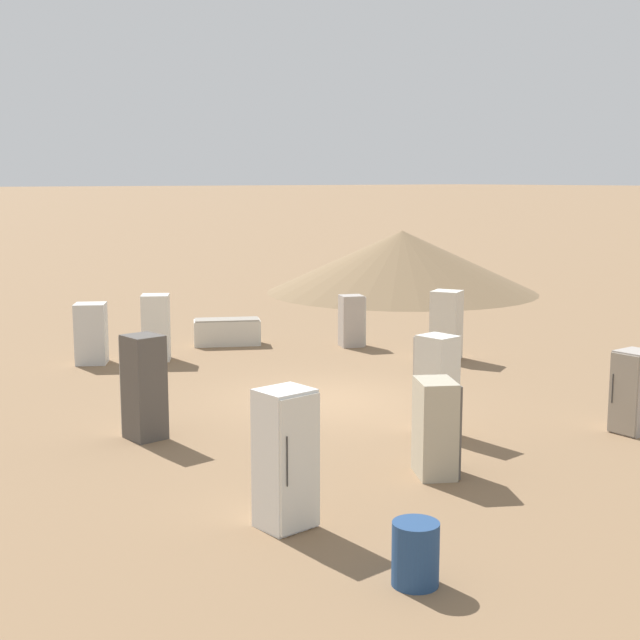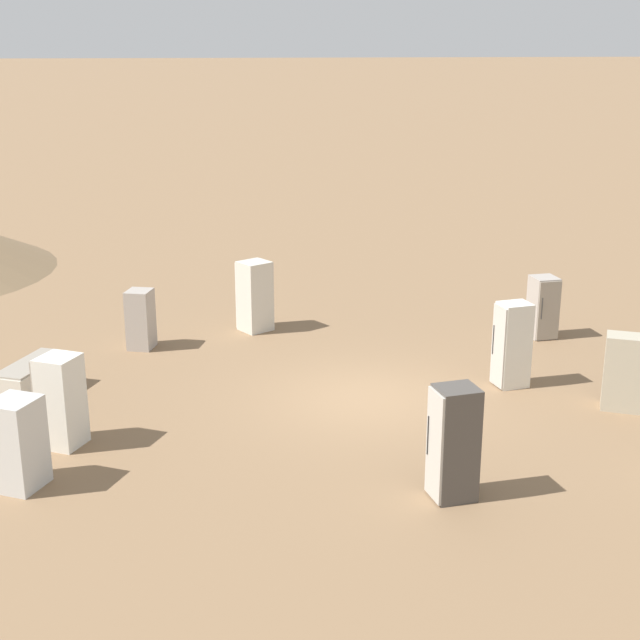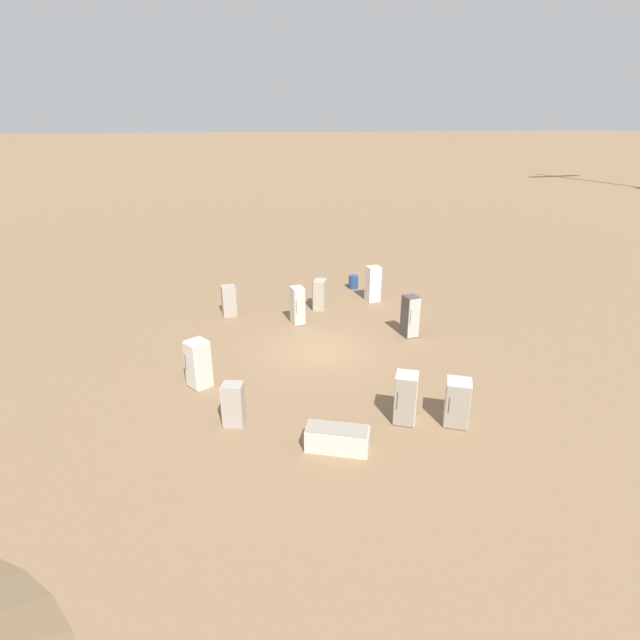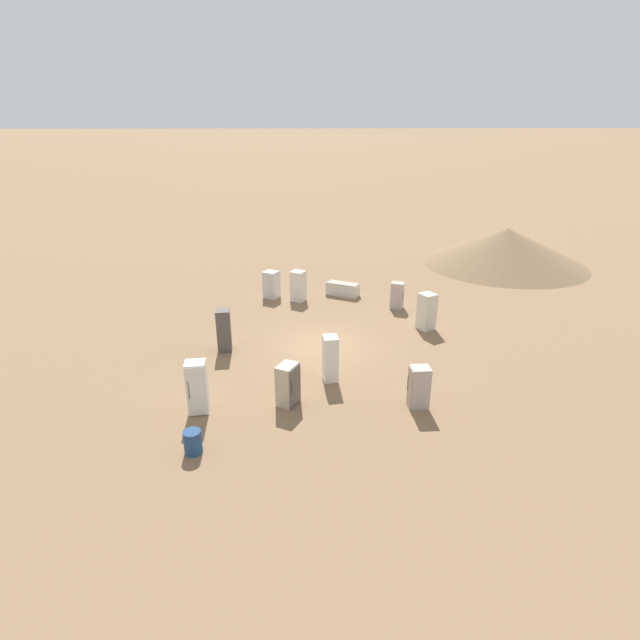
% 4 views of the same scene
% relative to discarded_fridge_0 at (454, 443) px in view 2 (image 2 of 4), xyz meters
% --- Properties ---
extents(ground_plane, '(1000.00, 1000.00, 0.00)m').
position_rel_discarded_fridge_0_xyz_m(ground_plane, '(-4.34, -0.35, -0.96)').
color(ground_plane, '#846647').
extents(discarded_fridge_0, '(0.66, 0.76, 1.91)m').
position_rel_discarded_fridge_0_xyz_m(discarded_fridge_0, '(0.00, 0.00, 0.00)').
color(discarded_fridge_0, '#4C4742').
rests_on(discarded_fridge_0, ground_plane).
extents(discarded_fridge_1, '(0.81, 0.75, 1.45)m').
position_rel_discarded_fridge_0_xyz_m(discarded_fridge_1, '(-8.61, -4.91, -0.23)').
color(discarded_fridge_1, '#A89E93').
rests_on(discarded_fridge_1, ground_plane).
extents(discarded_fridge_2, '(0.63, 0.75, 1.85)m').
position_rel_discarded_fridge_0_xyz_m(discarded_fridge_2, '(-4.51, 2.90, -0.03)').
color(discarded_fridge_2, silver).
rests_on(discarded_fridge_2, ground_plane).
extents(discarded_fridge_4, '(0.73, 0.62, 1.55)m').
position_rel_discarded_fridge_0_xyz_m(discarded_fridge_4, '(-7.53, 5.00, -0.18)').
color(discarded_fridge_4, '#A89E93').
rests_on(discarded_fridge_4, ground_plane).
extents(discarded_fridge_5, '(1.99, 1.50, 0.75)m').
position_rel_discarded_fridge_0_xyz_m(discarded_fridge_5, '(-5.86, -7.15, -0.58)').
color(discarded_fridge_5, beige).
rests_on(discarded_fridge_5, ground_plane).
extents(discarded_fridge_6, '(0.91, 0.98, 1.55)m').
position_rel_discarded_fridge_0_xyz_m(discarded_fridge_6, '(-2.89, 4.62, -0.18)').
color(discarded_fridge_6, '#B2A88E').
rests_on(discarded_fridge_6, ground_plane).
extents(discarded_fridge_7, '(0.94, 0.94, 1.73)m').
position_rel_discarded_fridge_0_xyz_m(discarded_fridge_7, '(-3.28, -6.36, -0.09)').
color(discarded_fridge_7, silver).
rests_on(discarded_fridge_7, ground_plane).
extents(discarded_fridge_8, '(1.02, 1.02, 1.56)m').
position_rel_discarded_fridge_0_xyz_m(discarded_fridge_8, '(-1.75, -6.95, -0.18)').
color(discarded_fridge_8, silver).
rests_on(discarded_fridge_8, ground_plane).
extents(discarded_fridge_9, '(0.97, 0.96, 1.81)m').
position_rel_discarded_fridge_0_xyz_m(discarded_fridge_9, '(-9.50, -2.02, -0.05)').
color(discarded_fridge_9, beige).
rests_on(discarded_fridge_9, ground_plane).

